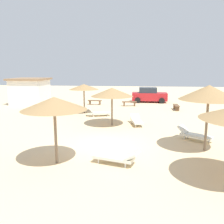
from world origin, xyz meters
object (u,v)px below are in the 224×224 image
object	(u,v)px
bench_0	(129,103)
bench_2	(176,106)
parasol_4	(209,93)
beach_cabana	(30,91)
lounger_1	(117,157)
bench_1	(95,102)
parasol_3	(84,87)
parked_car	(149,95)
lounger_4	(194,135)
parasol_2	(112,92)
parasol_1	(54,104)
lounger_3	(99,112)
lounger_2	(137,120)

from	to	relation	value
bench_0	bench_2	distance (m)	4.90
parasol_4	beach_cabana	distance (m)	20.41
lounger_1	bench_1	size ratio (longest dim) A/B	1.32
parasol_3	parked_car	bearing A→B (deg)	50.91
lounger_4	beach_cabana	bearing A→B (deg)	141.32
parasol_2	lounger_4	world-z (taller)	parasol_2
bench_2	lounger_4	bearing A→B (deg)	-93.22
parasol_1	parked_car	xyz separation A→B (m)	(4.71, 18.56, -1.71)
parked_car	parasol_4	bearing A→B (deg)	-83.27
lounger_1	bench_1	xyz separation A→B (m)	(-3.78, 15.86, 0.04)
bench_1	beach_cabana	xyz separation A→B (m)	(-7.22, -0.11, 1.10)
lounger_3	lounger_1	bearing A→B (deg)	-76.38
bench_1	beach_cabana	size ratio (longest dim) A/B	0.39
lounger_1	parasol_2	bearing A→B (deg)	97.81
parasol_4	lounger_1	xyz separation A→B (m)	(-4.11, -2.10, -2.51)
lounger_1	beach_cabana	bearing A→B (deg)	124.95
parasol_2	lounger_3	bearing A→B (deg)	115.28
lounger_3	bench_2	xyz separation A→B (m)	(6.88, 3.64, 0.02)
bench_2	parasol_4	bearing A→B (deg)	-92.07
parasol_2	lounger_3	distance (m)	3.93
parasol_3	bench_0	size ratio (longest dim) A/B	1.68
lounger_1	beach_cabana	distance (m)	19.25
parasol_1	parasol_2	world-z (taller)	parasol_1
bench_0	parked_car	bearing A→B (deg)	55.24
parasol_3	beach_cabana	distance (m)	8.63
parked_car	parasol_2	bearing A→B (deg)	-104.79
parasol_4	lounger_3	bearing A→B (deg)	130.20
parasol_3	lounger_1	size ratio (longest dim) A/B	1.29
bench_1	parked_car	size ratio (longest dim) A/B	0.38
lounger_1	lounger_2	world-z (taller)	lounger_1
lounger_3	bench_0	xyz separation A→B (m)	(2.36, 5.53, 0.02)
parasol_3	lounger_1	world-z (taller)	parasol_3
parasol_3	parked_car	size ratio (longest dim) A/B	0.65
beach_cabana	bench_2	bearing A→B (deg)	-8.63
bench_1	parasol_2	bearing A→B (deg)	-72.63
bench_2	beach_cabana	bearing A→B (deg)	171.37
lounger_4	parasol_1	bearing A→B (deg)	-149.09
parasol_2	bench_0	bearing A→B (deg)	83.92
lounger_2	lounger_4	distance (m)	4.62
bench_2	parasol_3	bearing A→B (deg)	-164.08
parked_car	lounger_3	bearing A→B (deg)	-117.63
parasol_1	parasol_3	bearing A→B (deg)	96.77
parasol_1	parasol_4	distance (m)	7.00
parasol_4	lounger_3	distance (m)	10.33
lounger_1	lounger_4	world-z (taller)	lounger_4
bench_1	parasol_3	bearing A→B (deg)	-90.77
parasol_1	parasol_4	world-z (taller)	parasol_4
lounger_2	bench_0	bearing A→B (deg)	95.50
parasol_4	bench_0	bearing A→B (deg)	107.31
parasol_3	bench_1	xyz separation A→B (m)	(0.07, 4.85, -1.97)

